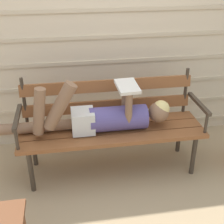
{
  "coord_description": "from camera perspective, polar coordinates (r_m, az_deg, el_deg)",
  "views": [
    {
      "loc": [
        -0.39,
        -2.31,
        1.89
      ],
      "look_at": [
        0.0,
        0.09,
        0.63
      ],
      "focal_mm": 49.33,
      "sensor_mm": 36.0,
      "label": 1
    }
  ],
  "objects": [
    {
      "name": "ground_plane",
      "position": [
        3.01,
        0.27,
        -11.4
      ],
      "size": [
        12.0,
        12.0,
        0.0
      ],
      "primitive_type": "plane",
      "color": "tan"
    },
    {
      "name": "reclining_person",
      "position": [
        2.74,
        -1.95,
        -0.76
      ],
      "size": [
        1.69,
        0.26,
        0.52
      ],
      "color": "#514784"
    },
    {
      "name": "house_siding",
      "position": [
        3.16,
        -1.96,
        13.9
      ],
      "size": [
        5.31,
        0.08,
        2.3
      ],
      "color": "beige",
      "rests_on": "ground"
    },
    {
      "name": "park_bench",
      "position": [
        2.86,
        -0.23,
        -1.72
      ],
      "size": [
        1.69,
        0.51,
        0.91
      ],
      "color": "brown",
      "rests_on": "ground"
    }
  ]
}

